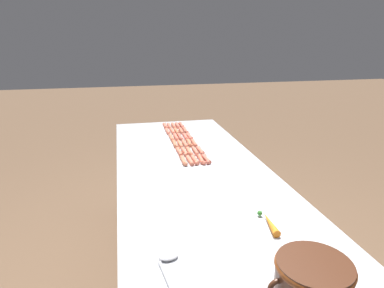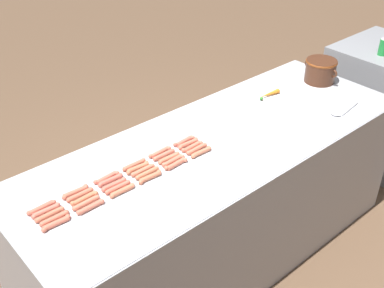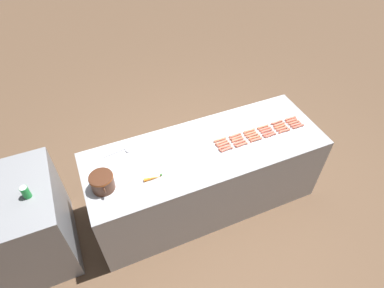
{
  "view_description": "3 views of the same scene",
  "coord_description": "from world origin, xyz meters",
  "views": [
    {
      "loc": [
        0.4,
        1.75,
        1.65
      ],
      "look_at": [
        -0.01,
        -0.17,
        1.02
      ],
      "focal_mm": 31.36,
      "sensor_mm": 36.0,
      "label": 1
    },
    {
      "loc": [
        1.65,
        -1.64,
        2.38
      ],
      "look_at": [
        0.01,
        -0.22,
        0.97
      ],
      "focal_mm": 45.03,
      "sensor_mm": 36.0,
      "label": 2
    },
    {
      "loc": [
        -2.02,
        1.02,
        3.25
      ],
      "look_at": [
        0.02,
        0.15,
        0.99
      ],
      "focal_mm": 30.09,
      "sensor_mm": 36.0,
      "label": 3
    }
  ],
  "objects": [
    {
      "name": "hot_dog_11",
      "position": [
        -0.07,
        -0.17,
        0.91
      ],
      "size": [
        0.03,
        0.15,
        0.03
      ],
      "color": "#D86951",
      "rests_on": "griddle_counter"
    },
    {
      "name": "hot_dog_15",
      "position": [
        -0.03,
        -0.51,
        0.91
      ],
      "size": [
        0.03,
        0.15,
        0.03
      ],
      "color": "#CF6F52",
      "rests_on": "griddle_counter"
    },
    {
      "name": "hot_dog_27",
      "position": [
        0.04,
        -0.52,
        0.91
      ],
      "size": [
        0.03,
        0.15,
        0.03
      ],
      "color": "#D06F4E",
      "rests_on": "griddle_counter"
    },
    {
      "name": "hot_dog_17",
      "position": [
        -0.03,
        -0.17,
        0.91
      ],
      "size": [
        0.03,
        0.15,
        0.03
      ],
      "color": "#D66B52",
      "rests_on": "griddle_counter"
    },
    {
      "name": "hot_dog_21",
      "position": [
        0.0,
        -0.51,
        0.91
      ],
      "size": [
        0.03,
        0.15,
        0.03
      ],
      "color": "#CA704F",
      "rests_on": "griddle_counter"
    },
    {
      "name": "hot_dog_2",
      "position": [
        -0.1,
        -0.69,
        0.91
      ],
      "size": [
        0.03,
        0.15,
        0.03
      ],
      "color": "#D76753",
      "rests_on": "griddle_counter"
    },
    {
      "name": "hot_dog_29",
      "position": [
        0.04,
        -0.17,
        0.91
      ],
      "size": [
        0.03,
        0.15,
        0.03
      ],
      "color": "#CC7252",
      "rests_on": "griddle_counter"
    },
    {
      "name": "hot_dog_3",
      "position": [
        -0.1,
        -0.52,
        0.91
      ],
      "size": [
        0.03,
        0.15,
        0.03
      ],
      "color": "#CA674D",
      "rests_on": "griddle_counter"
    },
    {
      "name": "hot_dog_28",
      "position": [
        0.04,
        -0.35,
        0.91
      ],
      "size": [
        0.03,
        0.15,
        0.03
      ],
      "color": "#D06B51",
      "rests_on": "griddle_counter"
    },
    {
      "name": "hot_dog_12",
      "position": [
        -0.04,
        -1.04,
        0.91
      ],
      "size": [
        0.03,
        0.15,
        0.03
      ],
      "color": "#CA6A4E",
      "rests_on": "griddle_counter"
    },
    {
      "name": "hot_dog_25",
      "position": [
        0.04,
        -0.87,
        0.91
      ],
      "size": [
        0.03,
        0.15,
        0.03
      ],
      "color": "#CE6B53",
      "rests_on": "griddle_counter"
    },
    {
      "name": "hot_dog_10",
      "position": [
        -0.07,
        -0.34,
        0.91
      ],
      "size": [
        0.03,
        0.15,
        0.03
      ],
      "color": "#C96952",
      "rests_on": "griddle_counter"
    },
    {
      "name": "hot_dog_4",
      "position": [
        -0.11,
        -0.34,
        0.91
      ],
      "size": [
        0.03,
        0.15,
        0.03
      ],
      "color": "#D76C53",
      "rests_on": "griddle_counter"
    },
    {
      "name": "bean_pot",
      "position": [
        -0.09,
        1.06,
        0.99
      ],
      "size": [
        0.27,
        0.22,
        0.16
      ],
      "color": "#472616",
      "rests_on": "griddle_counter"
    },
    {
      "name": "hot_dog_19",
      "position": [
        0.0,
        -0.87,
        0.91
      ],
      "size": [
        0.03,
        0.15,
        0.03
      ],
      "color": "#D87056",
      "rests_on": "griddle_counter"
    },
    {
      "name": "hot_dog_8",
      "position": [
        -0.07,
        -0.68,
        0.91
      ],
      "size": [
        0.03,
        0.15,
        0.03
      ],
      "color": "#CE6351",
      "rests_on": "griddle_counter"
    },
    {
      "name": "hot_dog_6",
      "position": [
        -0.07,
        -1.04,
        0.91
      ],
      "size": [
        0.03,
        0.15,
        0.03
      ],
      "color": "#CD6A56",
      "rests_on": "griddle_counter"
    },
    {
      "name": "hot_dog_5",
      "position": [
        -0.11,
        -0.17,
        0.91
      ],
      "size": [
        0.04,
        0.15,
        0.03
      ],
      "color": "#CB6753",
      "rests_on": "griddle_counter"
    },
    {
      "name": "hot_dog_18",
      "position": [
        0.0,
        -1.03,
        0.91
      ],
      "size": [
        0.03,
        0.15,
        0.03
      ],
      "color": "#D56950",
      "rests_on": "griddle_counter"
    },
    {
      "name": "hot_dog_20",
      "position": [
        0.0,
        -0.69,
        0.91
      ],
      "size": [
        0.03,
        0.15,
        0.03
      ],
      "color": "#D7654F",
      "rests_on": "griddle_counter"
    },
    {
      "name": "serving_spoon",
      "position": [
        0.28,
        0.79,
        0.9
      ],
      "size": [
        0.08,
        0.27,
        0.02
      ],
      "color": "#B7B7BC",
      "rests_on": "griddle_counter"
    },
    {
      "name": "hot_dog_13",
      "position": [
        -0.03,
        -0.86,
        0.91
      ],
      "size": [
        0.03,
        0.15,
        0.03
      ],
      "color": "#CF724E",
      "rests_on": "griddle_counter"
    },
    {
      "name": "hot_dog_26",
      "position": [
        0.04,
        -0.69,
        0.91
      ],
      "size": [
        0.03,
        0.15,
        0.03
      ],
      "color": "#D27250",
      "rests_on": "griddle_counter"
    },
    {
      "name": "hot_dog_16",
      "position": [
        -0.03,
        -0.34,
        0.91
      ],
      "size": [
        0.03,
        0.15,
        0.03
      ],
      "color": "#D77052",
      "rests_on": "griddle_counter"
    },
    {
      "name": "hot_dog_14",
      "position": [
        -0.03,
        -0.69,
        0.91
      ],
      "size": [
        0.03,
        0.15,
        0.03
      ],
      "color": "#CE6652",
      "rests_on": "griddle_counter"
    },
    {
      "name": "hot_dog_7",
      "position": [
        -0.07,
        -0.86,
        0.91
      ],
      "size": [
        0.03,
        0.15,
        0.03
      ],
      "color": "#CB684E",
      "rests_on": "griddle_counter"
    },
    {
      "name": "hot_dog_23",
      "position": [
        -0.0,
        -0.17,
        0.91
      ],
      "size": [
        0.03,
        0.15,
        0.03
      ],
      "color": "#D76E53",
      "rests_on": "griddle_counter"
    },
    {
      "name": "hot_dog_24",
      "position": [
        0.03,
        -1.04,
        0.91
      ],
      "size": [
        0.03,
        0.15,
        0.03
      ],
      "color": "#D46850",
      "rests_on": "griddle_counter"
    },
    {
      "name": "hot_dog_9",
      "position": [
        -0.07,
        -0.52,
        0.91
      ],
      "size": [
        0.03,
        0.15,
        0.03
      ],
      "color": "#CB6F4D",
      "rests_on": "griddle_counter"
    },
    {
      "name": "carrot",
      "position": [
        -0.17,
        0.62,
        0.91
      ],
      "size": [
        0.05,
        0.18,
        0.03
      ],
      "color": "orange",
      "rests_on": "griddle_counter"
    },
    {
      "name": "hot_dog_1",
      "position": [
        -0.11,
        -0.86,
        0.91
      ],
      "size": [
        0.03,
        0.15,
        0.03
      ],
      "color": "#CE674F",
      "rests_on": "griddle_counter"
    },
    {
      "name": "griddle_counter",
      "position": [
        0.0,
        0.0,
        0.45
      ],
      "size": [
        0.89,
        2.49,
        0.9
      ],
      "color": "#9EA0A5",
      "rests_on": "ground_plane"
    },
    {
      "name": "hot_dog_22",
      "position": [
        0.0,
        -0.34,
        0.91
      ],
      "size": [
        0.03,
        0.15,
        0.03
      ],
      "color": "#D26F55",
      "rests_on": "griddle_counter"
    },
    {
      "name": "hot_dog_0",
      "position": [
        -0.11,
        -1.04,
        0.91
      ],
      "size": [
        0.03,
        0.15,
        0.03
      ],
      "color": "#CF634E",
      "rests_on": "griddle_counter"
    }
  ]
}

